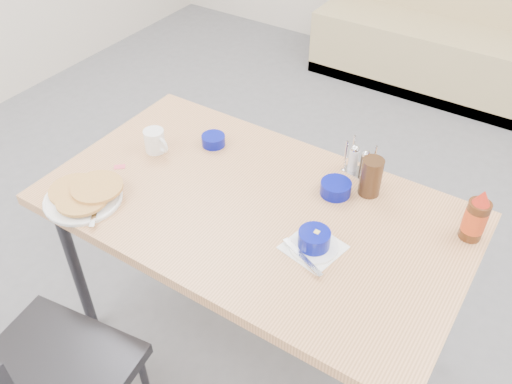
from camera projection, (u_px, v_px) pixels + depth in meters
The scene contains 12 objects.
ground at pixel (220, 384), 2.12m from camera, with size 6.00×6.00×0.00m, color slate.
booth_bench at pixel (458, 40), 3.67m from camera, with size 1.90×0.56×1.22m.
dining_table at pixel (254, 218), 1.83m from camera, with size 1.40×0.80×0.76m.
pancake_plate at pixel (84, 195), 1.80m from camera, with size 0.27×0.26×0.05m.
coffee_mug at pixel (155, 141), 1.99m from camera, with size 0.11×0.08×0.09m.
grits_setting at pixel (314, 241), 1.62m from camera, with size 0.19×0.20×0.07m.
creamer_bowl at pixel (213, 140), 2.04m from camera, with size 0.09×0.09×0.04m.
butter_bowl at pixel (336, 188), 1.82m from camera, with size 0.10×0.10×0.05m.
amber_tumbler at pixel (371, 177), 1.79m from camera, with size 0.07×0.07×0.14m, color #372111.
condiment_caddy at pixel (359, 163), 1.89m from camera, with size 0.11×0.08×0.13m.
syrup_bottle at pixel (476, 218), 1.63m from camera, with size 0.07×0.07×0.18m.
sugar_wrapper at pixel (120, 167), 1.94m from camera, with size 0.04×0.02×0.00m, color #EA4E63.
Camera 1 is at (0.73, -0.87, 1.95)m, focal length 38.00 mm.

